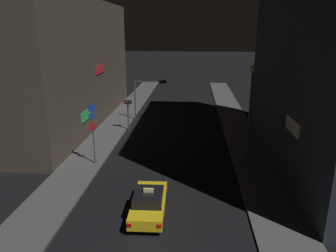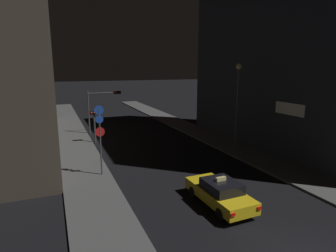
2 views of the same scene
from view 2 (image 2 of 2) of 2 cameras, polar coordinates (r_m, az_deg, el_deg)
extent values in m
cube|color=#4C4C4C|center=(32.46, -18.58, -1.68)|extent=(3.16, 54.23, 0.14)
cube|color=#4C4C4C|center=(35.72, 3.06, 0.10)|extent=(3.16, 54.23, 0.14)
cube|color=#26CC66|center=(25.04, -21.28, -0.35)|extent=(0.08, 2.80, 0.90)
cube|color=red|center=(29.88, -22.05, 8.52)|extent=(0.08, 2.80, 0.90)
cube|color=#282D38|center=(28.90, 23.19, 19.33)|extent=(6.78, 21.26, 23.05)
cube|color=white|center=(23.35, 23.17, 3.15)|extent=(0.08, 2.80, 0.90)
cube|color=yellow|center=(15.78, 10.19, -13.29)|extent=(1.92, 4.45, 0.60)
cube|color=black|center=(15.41, 10.69, -11.70)|extent=(1.64, 2.02, 0.50)
cube|color=red|center=(13.74, 12.88, -16.94)|extent=(0.24, 0.07, 0.16)
cube|color=red|center=(14.60, 17.79, -15.41)|extent=(0.24, 0.07, 0.16)
cylinder|color=black|center=(16.57, 5.10, -13.02)|extent=(0.24, 0.65, 0.64)
cylinder|color=black|center=(17.34, 9.84, -11.99)|extent=(0.24, 0.65, 0.64)
cylinder|color=black|center=(14.51, 10.54, -16.99)|extent=(0.24, 0.65, 0.64)
cylinder|color=black|center=(15.38, 15.66, -15.49)|extent=(0.24, 0.65, 0.64)
cube|color=#F4E08C|center=(15.35, 10.53, -10.37)|extent=(0.56, 0.20, 0.20)
cylinder|color=#47474C|center=(32.10, -15.57, 2.53)|extent=(0.16, 0.16, 4.73)
cylinder|color=#47474C|center=(32.06, -12.94, 6.47)|extent=(3.19, 0.10, 0.10)
cube|color=black|center=(32.36, -10.14, 6.63)|extent=(0.80, 0.28, 0.32)
sphere|color=red|center=(32.14, -10.51, 6.58)|extent=(0.20, 0.20, 0.20)
sphere|color=#3F2D0C|center=(32.19, -10.08, 6.60)|extent=(0.20, 0.20, 0.20)
sphere|color=#0C3319|center=(32.24, -9.64, 6.63)|extent=(0.20, 0.20, 0.20)
cylinder|color=#47474C|center=(28.18, -14.47, -0.15)|extent=(0.16, 0.16, 3.27)
cube|color=black|center=(27.93, -14.61, 2.64)|extent=(0.80, 0.28, 0.32)
sphere|color=red|center=(27.73, -15.07, 2.55)|extent=(0.20, 0.20, 0.20)
sphere|color=#3F2D0C|center=(27.76, -14.56, 2.59)|extent=(0.20, 0.20, 0.20)
sphere|color=#0C3319|center=(27.79, -14.06, 2.63)|extent=(0.20, 0.20, 0.20)
cylinder|color=#47474C|center=(19.31, -13.38, -3.11)|extent=(0.10, 0.10, 4.54)
cylinder|color=blue|center=(18.88, -13.68, 3.10)|extent=(0.60, 0.03, 0.60)
cylinder|color=blue|center=(18.97, -13.59, 1.29)|extent=(0.51, 0.03, 0.51)
cylinder|color=red|center=(19.14, -13.47, -1.15)|extent=(0.62, 0.03, 0.62)
cylinder|color=#47474C|center=(24.86, 13.63, 2.90)|extent=(0.16, 0.16, 6.88)
sphere|color=#F4D88C|center=(24.59, 14.05, 11.45)|extent=(0.52, 0.52, 0.52)
camera|label=1|loc=(11.21, 91.34, 14.29)|focal=34.15mm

